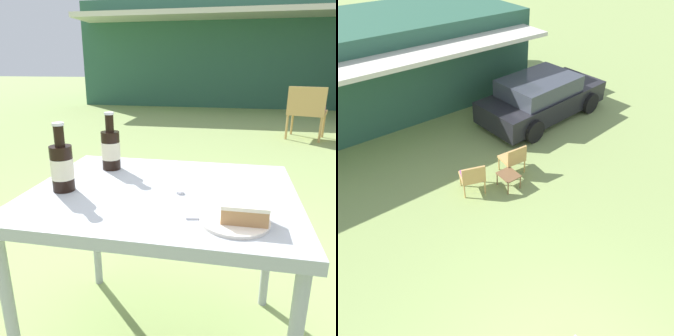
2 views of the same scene
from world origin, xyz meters
TOP-DOWN VIEW (x-y plane):
  - cabin_building at (1.07, 10.28)m, footprint 10.33×5.46m
  - parked_car at (5.16, 6.21)m, footprint 4.42×2.31m
  - wicker_chair_cushioned at (1.37, 4.42)m, footprint 0.68×0.66m
  - wicker_chair_plain at (2.57, 4.39)m, footprint 0.59×0.55m
  - garden_side_table at (2.14, 4.04)m, footprint 0.42×0.49m

SIDE VIEW (x-z plane):
  - garden_side_table at x=2.14m, z-range 0.14..0.52m
  - wicker_chair_cushioned at x=1.37m, z-range 0.06..0.89m
  - wicker_chair_plain at x=2.57m, z-range 0.07..0.89m
  - parked_car at x=5.16m, z-range -0.01..1.34m
  - cabin_building at x=1.07m, z-range 0.01..2.83m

